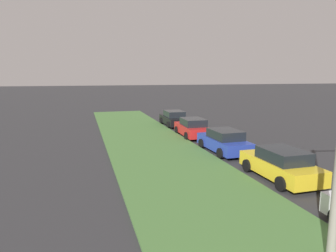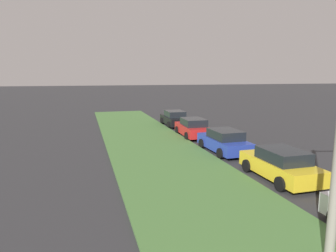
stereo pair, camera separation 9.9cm
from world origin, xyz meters
TOP-DOWN VIEW (x-y plane):
  - grass_median at (10.00, 7.61)m, footprint 60.00×6.00m
  - parked_car_yellow at (11.71, 3.24)m, footprint 4.31×2.04m
  - parked_car_blue at (17.01, 3.53)m, footprint 4.35×2.11m
  - parked_car_red at (22.23, 3.69)m, footprint 4.36×2.13m
  - parked_car_black at (27.62, 3.60)m, footprint 4.32×2.05m

SIDE VIEW (x-z plane):
  - grass_median at x=10.00m, z-range 0.00..0.12m
  - parked_car_yellow at x=11.71m, z-range -0.02..1.45m
  - parked_car_blue at x=17.01m, z-range -0.02..1.45m
  - parked_car_red at x=22.23m, z-range -0.02..1.45m
  - parked_car_black at x=27.62m, z-range -0.02..1.45m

